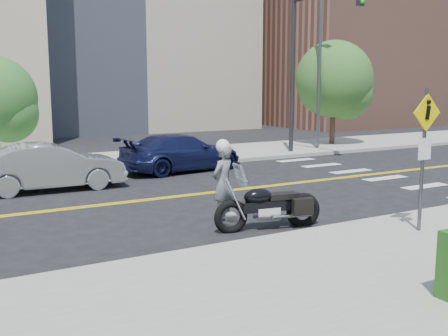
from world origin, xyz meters
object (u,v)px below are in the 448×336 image
pedestrian_sign (424,146)px  motorcyclist (223,181)px  motorcycle (269,196)px  parked_car_blue (182,153)px  parked_car_silver (51,167)px

pedestrian_sign → motorcyclist: size_ratio=1.52×
motorcycle → parked_car_blue: bearing=88.3°
motorcycle → parked_car_blue: 8.48m
motorcyclist → motorcycle: motorcyclist is taller
motorcyclist → parked_car_blue: size_ratio=0.41×
motorcycle → parked_car_silver: size_ratio=0.56×
motorcyclist → motorcycle: bearing=92.6°
pedestrian_sign → parked_car_blue: (-0.70, 10.45, -1.26)m
pedestrian_sign → parked_car_blue: bearing=93.8°
parked_car_silver → pedestrian_sign: bearing=-146.3°
parked_car_silver → parked_car_blue: bearing=-73.6°
pedestrian_sign → motorcyclist: pedestrian_sign is taller
motorcycle → pedestrian_sign: bearing=-31.8°
pedestrian_sign → parked_car_silver: size_ratio=0.68×
motorcyclist → pedestrian_sign: bearing=106.7°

